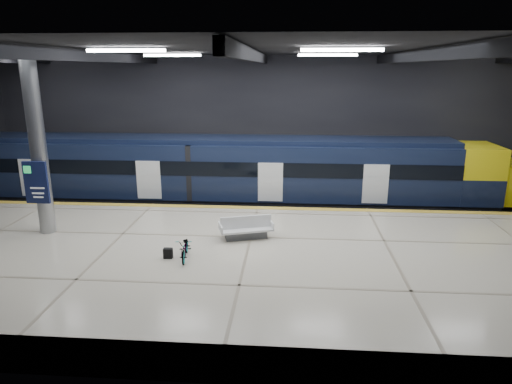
# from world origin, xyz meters

# --- Properties ---
(ground) EXTENTS (30.00, 30.00, 0.00)m
(ground) POSITION_xyz_m (0.00, 0.00, 0.00)
(ground) COLOR black
(ground) RESTS_ON ground
(room_shell) EXTENTS (30.10, 16.10, 8.05)m
(room_shell) POSITION_xyz_m (-0.00, 0.00, 5.72)
(room_shell) COLOR black
(room_shell) RESTS_ON ground
(platform) EXTENTS (30.00, 11.00, 1.10)m
(platform) POSITION_xyz_m (0.00, -2.50, 0.55)
(platform) COLOR beige
(platform) RESTS_ON ground
(safety_strip) EXTENTS (30.00, 0.40, 0.01)m
(safety_strip) POSITION_xyz_m (0.00, 2.75, 1.11)
(safety_strip) COLOR gold
(safety_strip) RESTS_ON platform
(rails) EXTENTS (30.00, 1.52, 0.16)m
(rails) POSITION_xyz_m (0.00, 5.50, 0.08)
(rails) COLOR gray
(rails) RESTS_ON ground
(train) EXTENTS (29.40, 2.84, 3.79)m
(train) POSITION_xyz_m (-0.70, 5.50, 2.06)
(train) COLOR black
(train) RESTS_ON ground
(bench) EXTENTS (2.15, 1.38, 0.88)m
(bench) POSITION_xyz_m (-0.17, -1.12, 1.41)
(bench) COLOR #595B60
(bench) RESTS_ON platform
(bicycle) EXTENTS (0.69, 1.54, 0.78)m
(bicycle) POSITION_xyz_m (-2.02, -3.19, 1.49)
(bicycle) COLOR #99999E
(bicycle) RESTS_ON platform
(pannier_bag) EXTENTS (0.30, 0.18, 0.35)m
(pannier_bag) POSITION_xyz_m (-2.62, -3.19, 1.28)
(pannier_bag) COLOR black
(pannier_bag) RESTS_ON platform
(info_column) EXTENTS (0.90, 0.78, 6.90)m
(info_column) POSITION_xyz_m (-8.00, -1.03, 4.46)
(info_column) COLOR #9EA0A5
(info_column) RESTS_ON platform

